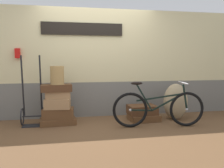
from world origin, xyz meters
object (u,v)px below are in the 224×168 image
Objects in this scene: suitcase_2 at (58,104)px; suitcase_3 at (58,95)px; suitcase_5 at (144,117)px; wicker_basket at (57,75)px; suitcase_0 at (58,121)px; luggage_trolley at (32,110)px; burlap_sack at (176,101)px; suitcase_1 at (58,113)px; suitcase_6 at (142,110)px; bicycle at (158,108)px; suitcase_4 at (56,88)px.

suitcase_3 reaches higher than suitcase_2.
suitcase_5 is 1.96m from wicker_basket.
suitcase_0 is 0.91m from wicker_basket.
burlap_sack is (2.93, -0.09, 0.09)m from luggage_trolley.
luggage_trolley is at bearing -179.63° from suitcase_1.
suitcase_3 is at bearing -100.37° from suitcase_1.
suitcase_6 is (1.71, -0.02, -0.36)m from suitcase_3.
bicycle is (-0.58, -0.49, -0.03)m from burlap_sack.
suitcase_1 is 0.50m from suitcase_4.
suitcase_6 reaches higher than suitcase_5.
suitcase_0 is 1.42× the size of suitcase_2.
suitcase_1 is 0.44× the size of luggage_trolley.
bicycle is (1.87, -0.51, -0.06)m from suitcase_2.
suitcase_6 is at bearing -6.43° from suitcase_0.
suitcase_4 is at bearing 122.94° from suitcase_2.
suitcase_1 is 0.50m from luggage_trolley.
wicker_basket is (-1.74, 0.02, 0.90)m from suitcase_5.
suitcase_0 is 1.93× the size of wicker_basket.
bicycle is at bearing -19.09° from suitcase_3.
suitcase_5 is 0.16m from suitcase_6.
suitcase_2 is at bearing -99.31° from suitcase_1.
suitcase_5 is 1.05× the size of suitcase_6.
suitcase_1 is at bearing 163.38° from bicycle.
suitcase_1 is 1.74m from suitcase_5.
suitcase_0 is at bearing -170.23° from suitcase_1.
luggage_trolley reaches higher than suitcase_6.
suitcase_4 is 1.02× the size of suitcase_6.
suitcase_5 is (1.74, -0.03, -0.52)m from suitcase_3.
wicker_basket is (-0.00, -0.02, 0.38)m from suitcase_3.
suitcase_1 is 1.71m from suitcase_6.
suitcase_5 is 0.44× the size of luggage_trolley.
bicycle reaches higher than suitcase_4.
wicker_basket is (-1.71, -0.00, 0.74)m from suitcase_6.
wicker_basket is 2.51m from burlap_sack.
suitcase_6 is at bearing 6.55° from suitcase_2.
suitcase_1 is at bearing 72.60° from suitcase_3.
suitcase_5 is at bearing -0.50° from wicker_basket.
suitcase_3 is at bearing 176.23° from suitcase_5.
luggage_trolley is 1.78× the size of burlap_sack.
suitcase_1 is 1.22× the size of suitcase_2.
suitcase_5 reaches higher than suitcase_0.
suitcase_4 reaches higher than suitcase_0.
luggage_trolley is (-2.20, 0.06, 0.07)m from suitcase_6.
suitcase_5 is at bearing 6.02° from suitcase_2.
luggage_trolley is at bearing 177.34° from suitcase_2.
burlap_sack is at bearing -6.01° from suitcase_6.
suitcase_5 is 0.60m from bicycle.
suitcase_5 is (1.74, -0.04, -0.15)m from suitcase_1.
suitcase_1 is at bearing 0.36° from suitcase_4.
suitcase_6 is 0.43× the size of luggage_trolley.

